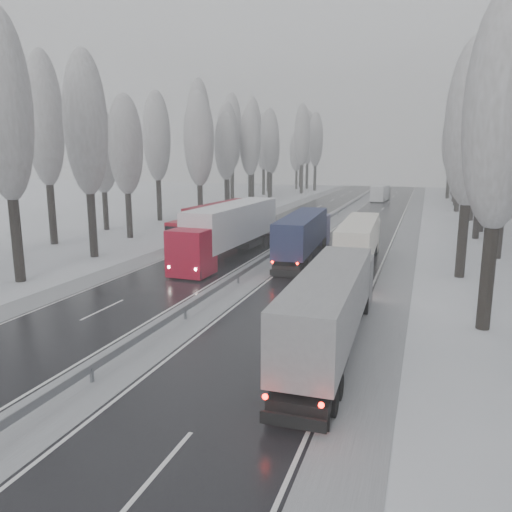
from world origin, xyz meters
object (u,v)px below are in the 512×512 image
Objects in this scene: truck_grey_tarp at (333,301)px; truck_red_white at (229,228)px; truck_red_red at (217,220)px; box_truck_distant at (381,193)px; truck_cream_box at (360,239)px; truck_blue_box at (304,232)px.

truck_grey_tarp is 0.85× the size of truck_red_white.
truck_red_white is 1.18× the size of truck_red_red.
box_truck_distant is 0.45× the size of truck_red_white.
box_truck_distant is at bearing 80.56° from truck_red_red.
truck_grey_tarp is at bearing -88.96° from truck_cream_box.
truck_blue_box is 1.02× the size of truck_cream_box.
truck_grey_tarp is at bearing -53.27° from truck_red_red.
truck_red_red is (-15.95, 23.98, 0.01)m from truck_grey_tarp.
truck_grey_tarp is 0.99× the size of truck_blue_box.
truck_blue_box is at bearing 158.87° from truck_cream_box.
box_truck_distant is 52.35m from truck_red_red.
truck_blue_box is 6.41m from truck_red_white.
truck_grey_tarp is at bearing -53.30° from truck_red_white.
truck_grey_tarp is 1.00× the size of truck_red_red.
truck_red_white is 8.07m from truck_red_red.
truck_blue_box reaches higher than truck_cream_box.
truck_grey_tarp is 75.23m from box_truck_distant.
truck_red_red is at bearing 154.04° from truck_cream_box.
truck_cream_box is at bearing 4.29° from truck_red_white.
truck_blue_box is 1.00× the size of truck_red_red.
truck_blue_box is at bearing -85.75° from box_truck_distant.
truck_red_white is at bearing 123.72° from truck_grey_tarp.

